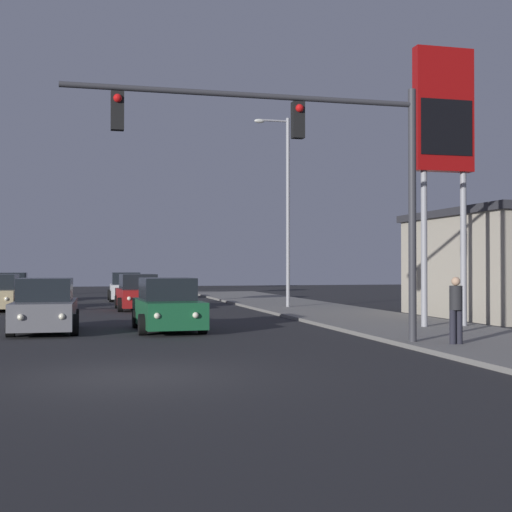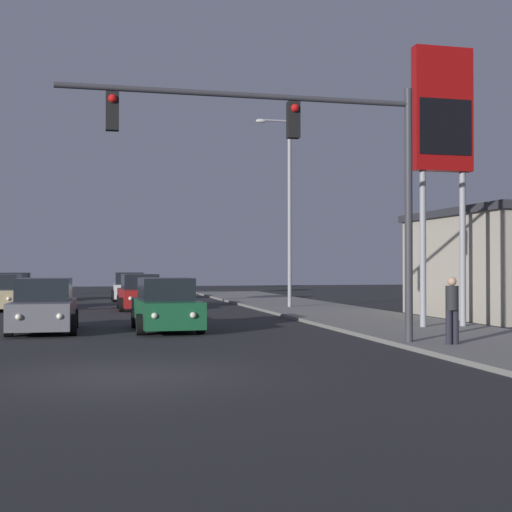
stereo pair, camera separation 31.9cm
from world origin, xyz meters
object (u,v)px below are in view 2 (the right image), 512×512
Objects in this scene: car_white at (129,288)px; traffic_light_mast at (310,156)px; car_grey at (44,308)px; car_red at (140,294)px; car_green at (166,307)px; street_lamp at (287,202)px; pedestrian_on_sidewalk at (452,307)px; car_silver at (16,289)px; gas_station_sign at (443,125)px; car_tan at (1,294)px.

traffic_light_mast is (3.06, -26.08, 4.04)m from car_white.
car_grey and car_red have the same top height.
car_grey is 1.00× the size of car_green.
traffic_light_mast is at bearing -103.54° from street_lamp.
traffic_light_mast is at bearing 114.49° from car_green.
car_red is 1.00× the size of car_white.
car_green is at bearing 88.26° from car_red.
pedestrian_on_sidewalk is at bearing 107.71° from car_red.
car_grey is 20.10m from car_silver.
traffic_light_mast reaches higher than car_green.
car_red is 19.04m from pedestrian_on_sidewalk.
street_lamp is 11.93m from gas_station_sign.
car_tan is 14.04m from street_lamp.
street_lamp reaches higher than traffic_light_mast.
car_green is 2.60× the size of pedestrian_on_sidewalk.
street_lamp is (6.74, 9.82, 4.36)m from car_green.
traffic_light_mast is 0.99× the size of street_lamp.
traffic_light_mast is (9.36, -18.03, 4.04)m from car_tan.
car_grey is 3.79m from car_green.
traffic_light_mast is at bearing -144.74° from gas_station_sign.
car_grey is 1.00× the size of car_silver.
car_silver is at bearing -87.42° from car_tan.
car_grey is 0.48× the size of gas_station_sign.
car_silver is 0.48× the size of gas_station_sign.
car_silver is (-6.55, 20.29, 0.00)m from car_green.
traffic_light_mast is at bearing 97.91° from car_red.
car_white is (6.29, 8.04, 0.00)m from car_tan.
car_red is at bearing 123.68° from car_silver.
car_silver is at bearing 0.12° from car_white.
car_silver is 27.51m from gas_station_sign.
street_lamp is (6.82, -1.41, 4.36)m from car_red.
car_green is 21.32m from car_silver.
car_green is 11.23m from car_red.
traffic_light_mast is 16.18m from street_lamp.
car_grey is 0.49× the size of traffic_light_mast.
car_tan is 1.00× the size of car_silver.
car_white is at bearing 123.51° from street_lamp.
car_tan is 22.74m from pedestrian_on_sidewalk.
car_silver is (-2.78, 19.91, 0.00)m from car_grey.
car_grey is (2.63, -11.75, 0.00)m from car_tan.
car_grey is at bearing 96.07° from car_silver.
pedestrian_on_sidewalk reaches higher than car_white.
car_silver is 0.48× the size of street_lamp.
pedestrian_on_sidewalk reaches higher than car_grey.
pedestrian_on_sidewalk is at bearing 146.86° from car_grey.
car_tan is 8.16m from car_silver.
car_silver is 2.60× the size of pedestrian_on_sidewalk.
traffic_light_mast is 5.16m from pedestrian_on_sidewalk.
car_tan is at bearing 117.42° from traffic_light_mast.
traffic_light_mast is (6.72, -6.28, 4.04)m from car_grey.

